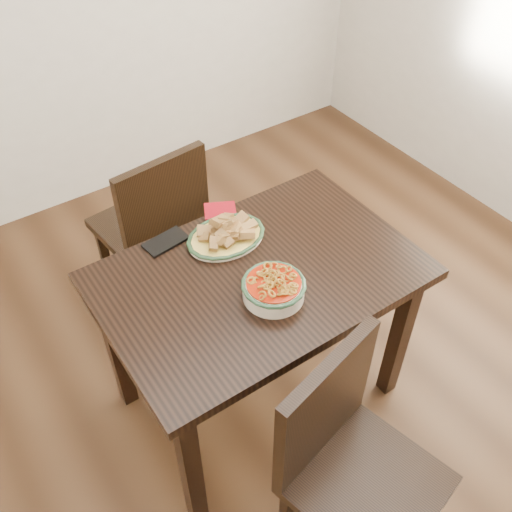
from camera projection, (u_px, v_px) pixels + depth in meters
floor at (280, 376)px, 2.56m from camera, size 3.50×3.50×0.00m
dining_table at (259, 293)px, 2.06m from camera, size 1.11×0.74×0.75m
chair_far at (155, 223)px, 2.55m from camera, size 0.46×0.46×0.89m
chair_near at (348, 457)px, 1.75m from camera, size 0.51×0.51×0.89m
fish_plate at (226, 230)px, 2.07m from camera, size 0.30×0.23×0.11m
noodle_bowl at (274, 287)px, 1.87m from camera, size 0.22×0.22×0.08m
smartphone at (166, 242)px, 2.08m from camera, size 0.17×0.11×0.01m
napkin at (220, 211)px, 2.21m from camera, size 0.15×0.15×0.01m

